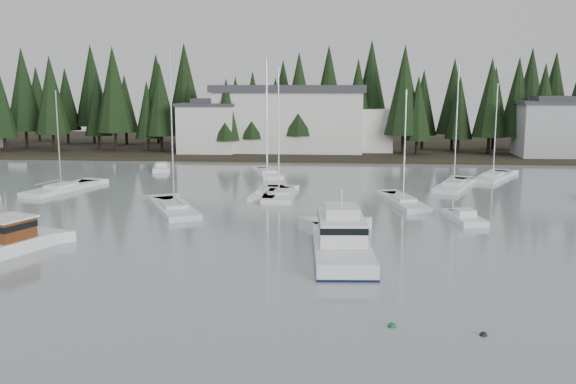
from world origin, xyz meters
name	(u,v)px	position (x,y,z in m)	size (l,w,h in m)	color
ground	(241,371)	(0.00, 0.00, 0.00)	(260.00, 260.00, 0.00)	gray
far_shore_land	(322,146)	(0.00, 97.00, 0.00)	(240.00, 54.00, 1.00)	black
conifer_treeline	(320,152)	(0.00, 86.00, 0.00)	(200.00, 22.00, 20.00)	black
house_west	(208,127)	(-18.00, 79.00, 4.65)	(9.54, 7.42, 8.75)	silver
house_east_a	(551,128)	(36.00, 78.00, 4.90)	(10.60, 8.48, 9.25)	#999EA0
harbor_inn	(301,119)	(-2.96, 82.34, 5.78)	(29.50, 11.50, 10.90)	silver
cabin_cruiser_center	(341,244)	(3.99, 18.38, 0.78)	(4.56, 12.27, 5.17)	white
sailboat_1	(174,210)	(-11.44, 32.60, 0.08)	(7.18, 10.70, 15.02)	white
sailboat_2	(267,195)	(-3.84, 41.12, 0.10)	(3.00, 8.19, 14.76)	white
sailboat_5	(403,204)	(9.88, 37.63, 0.06)	(4.56, 10.03, 11.58)	white
sailboat_6	(493,178)	(22.49, 55.91, 0.06)	(6.97, 9.93, 12.19)	white
sailboat_8	(61,190)	(-26.70, 42.58, 0.05)	(5.24, 10.61, 11.43)	white
sailboat_9	(268,175)	(-5.59, 56.39, 0.09)	(4.93, 9.20, 14.61)	white
sailboat_11	(454,187)	(16.52, 48.48, 0.07)	(6.20, 10.76, 14.17)	white
sailboat_13	(279,197)	(-2.52, 40.34, 0.08)	(3.19, 8.39, 13.75)	white
runabout_1	(464,220)	(14.39, 30.25, 0.13)	(3.19, 5.64, 1.42)	white
runabout_3	(162,169)	(-20.60, 60.51, 0.13)	(3.68, 6.60, 1.42)	white
mooring_buoy_green	(392,327)	(6.48, 5.38, 0.00)	(0.41, 0.41, 0.41)	#145933
mooring_buoy_dark	(483,335)	(10.63, 4.63, 0.00)	(0.37, 0.37, 0.37)	black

